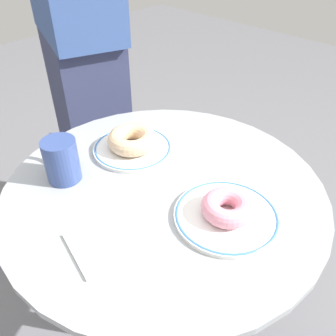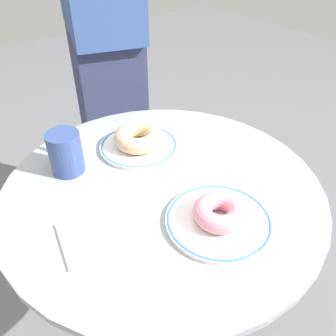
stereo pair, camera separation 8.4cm
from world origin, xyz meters
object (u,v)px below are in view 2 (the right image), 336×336
at_px(coffee_mug, 65,151).
at_px(person_figure, 104,44).
at_px(plate_left, 139,146).
at_px(plate_right, 218,221).
at_px(donut_glazed, 138,137).
at_px(paper_napkin, 92,237).
at_px(donut_pink_frosted, 220,212).
at_px(cafe_table, 163,248).

height_order(coffee_mug, person_figure, person_figure).
xyz_separation_m(plate_left, plate_right, (0.33, -0.03, 0.00)).
height_order(donut_glazed, coffee_mug, coffee_mug).
distance_m(donut_glazed, paper_napkin, 0.33).
bearing_deg(donut_pink_frosted, paper_napkin, -119.87).
bearing_deg(coffee_mug, donut_glazed, 80.04).
bearing_deg(paper_napkin, donut_glazed, 128.36).
bearing_deg(paper_napkin, coffee_mug, 164.56).
height_order(cafe_table, donut_pink_frosted, donut_pink_frosted).
xyz_separation_m(cafe_table, paper_napkin, (0.04, -0.20, 0.22)).
relative_size(cafe_table, donut_glazed, 5.76).
bearing_deg(person_figure, cafe_table, -19.94).
xyz_separation_m(plate_right, person_figure, (-0.79, 0.21, 0.11)).
relative_size(plate_left, person_figure, 0.12).
height_order(cafe_table, coffee_mug, coffee_mug).
bearing_deg(donut_glazed, donut_pink_frosted, -5.34).
height_order(paper_napkin, coffee_mug, coffee_mug).
bearing_deg(donut_glazed, coffee_mug, -99.96).
bearing_deg(plate_left, donut_glazed, -24.19).
xyz_separation_m(donut_glazed, paper_napkin, (0.20, -0.25, -0.03)).
relative_size(plate_left, donut_glazed, 1.60).
bearing_deg(paper_napkin, plate_left, 128.41).
xyz_separation_m(donut_glazed, person_figure, (-0.46, 0.18, 0.09)).
relative_size(plate_right, paper_napkin, 1.77).
height_order(paper_napkin, person_figure, person_figure).
distance_m(cafe_table, donut_glazed, 0.31).
height_order(cafe_table, paper_napkin, paper_napkin).
relative_size(cafe_table, coffee_mug, 6.03).
xyz_separation_m(plate_left, donut_glazed, (0.00, -0.00, 0.03)).
bearing_deg(person_figure, paper_napkin, -33.19).
relative_size(plate_right, coffee_mug, 1.78).
height_order(plate_right, paper_napkin, plate_right).
xyz_separation_m(cafe_table, plate_right, (0.16, 0.02, 0.23)).
bearing_deg(person_figure, donut_glazed, -21.08).
relative_size(paper_napkin, coffee_mug, 1.01).
distance_m(plate_right, coffee_mug, 0.40).
distance_m(donut_pink_frosted, paper_napkin, 0.26).
distance_m(cafe_table, person_figure, 0.74).
distance_m(donut_glazed, coffee_mug, 0.19).
bearing_deg(cafe_table, donut_pink_frosted, 6.38).
relative_size(cafe_table, plate_right, 3.39).
relative_size(plate_right, person_figure, 0.13).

